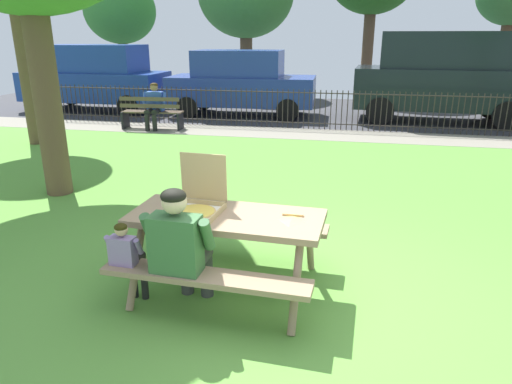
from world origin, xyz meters
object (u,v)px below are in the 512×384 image
at_px(parked_car_left, 241,82).
at_px(parked_car_center, 442,75).
at_px(pizza_box_open, 198,201).
at_px(pizza_slice_on_table, 292,219).
at_px(park_bench_left, 152,113).
at_px(far_tree_left, 120,11).
at_px(person_on_park_bench, 154,104).
at_px(child_at_table, 128,256).
at_px(adult_at_table, 181,245).
at_px(picnic_table_foreground, 226,232).
at_px(parked_car_far_left, 94,76).

distance_m(parked_car_left, parked_car_center, 5.78).
height_order(pizza_box_open, pizza_slice_on_table, pizza_box_open).
height_order(pizza_slice_on_table, parked_car_left, parked_car_left).
distance_m(park_bench_left, far_tree_left, 9.94).
relative_size(pizza_box_open, parked_car_left, 0.12).
relative_size(person_on_park_bench, parked_car_center, 0.25).
distance_m(child_at_table, parked_car_left, 10.78).
bearing_deg(adult_at_table, picnic_table_foreground, 61.30).
height_order(picnic_table_foreground, parked_car_center, parked_car_center).
bearing_deg(picnic_table_foreground, parked_car_center, 71.05).
relative_size(child_at_table, far_tree_left, 0.18).
distance_m(pizza_box_open, far_tree_left, 18.03).
relative_size(park_bench_left, parked_car_left, 0.36).
xyz_separation_m(pizza_slice_on_table, park_bench_left, (-4.68, 7.50, -0.36)).
bearing_deg(adult_at_table, far_tree_left, 118.09).
bearing_deg(parked_car_far_left, far_tree_left, 107.30).
bearing_deg(adult_at_table, pizza_slice_on_table, 29.00).
xyz_separation_m(adult_at_table, park_bench_left, (-3.80, 7.99, -0.24)).
distance_m(picnic_table_foreground, child_at_table, 0.92).
distance_m(child_at_table, parked_car_center, 11.51).
bearing_deg(adult_at_table, pizza_box_open, 91.83).
bearing_deg(child_at_table, far_tree_left, 116.69).
distance_m(picnic_table_foreground, pizza_box_open, 0.39).
xyz_separation_m(child_at_table, parked_car_left, (-1.51, 10.66, 0.49)).
xyz_separation_m(child_at_table, far_tree_left, (-8.13, 16.18, 2.82)).
bearing_deg(pizza_box_open, parked_car_center, 69.56).
height_order(picnic_table_foreground, park_bench_left, park_bench_left).
relative_size(pizza_slice_on_table, child_at_table, 0.29).
relative_size(adult_at_table, parked_car_left, 0.27).
distance_m(picnic_table_foreground, pizza_slice_on_table, 0.64).
xyz_separation_m(child_at_table, parked_car_far_left, (-6.42, 10.66, 0.59)).
distance_m(picnic_table_foreground, person_on_park_bench, 8.52).
distance_m(pizza_box_open, person_on_park_bench, 8.36).
bearing_deg(pizza_box_open, parked_car_far_left, 124.25).
distance_m(adult_at_table, parked_car_left, 10.85).
height_order(park_bench_left, person_on_park_bench, person_on_park_bench).
xyz_separation_m(pizza_slice_on_table, child_at_table, (-1.38, -0.50, -0.27)).
bearing_deg(person_on_park_bench, pizza_slice_on_table, -58.49).
relative_size(pizza_slice_on_table, park_bench_left, 0.15).
bearing_deg(far_tree_left, pizza_box_open, -61.16).
bearing_deg(park_bench_left, picnic_table_foreground, -61.53).
height_order(pizza_box_open, person_on_park_bench, pizza_box_open).
distance_m(pizza_slice_on_table, parked_car_center, 10.58).
bearing_deg(park_bench_left, adult_at_table, -64.57).
xyz_separation_m(pizza_box_open, child_at_table, (-0.48, -0.53, -0.36)).
distance_m(pizza_slice_on_table, park_bench_left, 8.85).
xyz_separation_m(pizza_slice_on_table, parked_car_left, (-2.90, 10.16, 0.23)).
height_order(child_at_table, parked_car_left, parked_car_left).
distance_m(picnic_table_foreground, park_bench_left, 8.54).
relative_size(pizza_box_open, child_at_table, 0.62).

